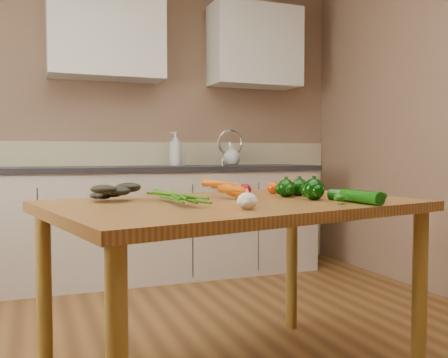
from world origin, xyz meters
name	(u,v)px	position (x,y,z in m)	size (l,w,h in m)	color
room	(207,94)	(0.00, 0.17, 1.25)	(4.04, 5.04, 2.64)	brown
counter_run	(150,221)	(0.21, 2.19, 0.46)	(2.84, 0.64, 1.14)	#B7A898
upper_cabinets	(180,40)	(0.51, 2.32, 1.95)	(2.15, 0.35, 0.70)	silver
table	(234,222)	(0.12, 0.18, 0.71)	(1.67, 1.26, 0.80)	#905C29
soap_bottle_a	(175,149)	(0.45, 2.27, 1.04)	(0.11, 0.11, 0.28)	silver
soap_bottle_b	(179,156)	(0.48, 2.29, 0.98)	(0.07, 0.08, 0.16)	silver
soap_bottle_c	(232,154)	(0.96, 2.28, 0.99)	(0.15, 0.15, 0.19)	silver
carrot_bunch	(215,192)	(0.05, 0.22, 0.84)	(0.28, 0.21, 0.07)	#C55104
leafy_greens	(116,188)	(-0.34, 0.37, 0.86)	(0.21, 0.19, 0.11)	black
garlic_bulb	(247,201)	(0.05, -0.13, 0.83)	(0.07, 0.07, 0.06)	beige
pepper_a	(286,188)	(0.41, 0.26, 0.84)	(0.08, 0.08, 0.08)	black
pepper_b	(299,187)	(0.51, 0.30, 0.84)	(0.08, 0.08, 0.08)	black
pepper_c	(314,189)	(0.46, 0.10, 0.85)	(0.09, 0.09, 0.09)	black
tomato_a	(245,190)	(0.27, 0.41, 0.83)	(0.06, 0.06, 0.06)	maroon
tomato_b	(273,188)	(0.45, 0.46, 0.83)	(0.07, 0.07, 0.06)	#C23904
tomato_c	(291,187)	(0.51, 0.38, 0.84)	(0.08, 0.08, 0.07)	#C23904
zucchini_a	(354,196)	(0.58, -0.02, 0.83)	(0.05, 0.05, 0.23)	#094207
zucchini_b	(361,197)	(0.56, -0.10, 0.83)	(0.05, 0.05, 0.22)	#094207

